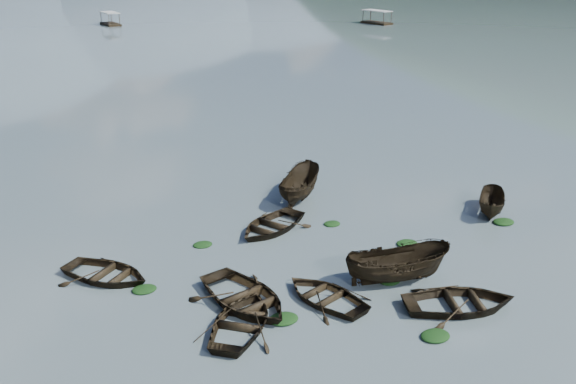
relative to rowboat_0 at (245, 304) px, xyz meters
name	(u,v)px	position (x,y,z in m)	size (l,w,h in m)	color
ground_plane	(412,344)	(4.92, -5.32, 0.00)	(2400.00, 2400.00, 0.00)	#4E5D61
rowboat_0	(245,304)	(0.00, 0.00, 0.00)	(3.66, 5.13, 1.06)	black
rowboat_1	(243,327)	(-0.69, -1.62, 0.00)	(3.17, 4.44, 0.92)	black
rowboat_2	(396,281)	(7.06, -0.85, 0.00)	(1.88, 4.99, 1.93)	black
rowboat_3	(326,300)	(3.31, -1.10, 0.00)	(2.95, 4.12, 0.85)	black
rowboat_4	(459,308)	(8.21, -3.95, 0.00)	(3.43, 4.80, 0.99)	black
rowboat_5	(491,213)	(16.32, 3.74, 0.00)	(1.44, 3.83, 1.48)	black
rowboat_6	(107,278)	(-5.08, 4.66, 0.00)	(3.14, 4.39, 0.91)	black
rowboat_7	(271,230)	(3.89, 6.63, 0.00)	(3.28, 4.59, 0.95)	black
rowboat_8	(299,198)	(7.16, 10.20, 0.00)	(1.88, 4.99, 1.93)	black
weed_clump_0	(284,320)	(1.02, -1.84, 0.00)	(1.24, 1.02, 0.27)	black
weed_clump_1	(390,282)	(6.71, -0.82, 0.00)	(1.02, 0.81, 0.22)	black
weed_clump_2	(435,337)	(5.99, -5.32, 0.00)	(1.21, 0.97, 0.26)	black
weed_clump_3	(332,225)	(7.22, 5.91, 0.00)	(0.94, 0.80, 0.21)	black
weed_clump_4	(407,244)	(9.60, 2.17, 0.00)	(1.13, 0.90, 0.23)	black
weed_clump_5	(144,290)	(-3.71, 2.86, 0.00)	(1.10, 0.89, 0.23)	black
weed_clump_6	(203,245)	(-0.04, 6.23, 0.00)	(1.00, 0.83, 0.21)	black
weed_clump_7	(503,223)	(15.99, 2.31, 0.00)	(1.22, 0.98, 0.27)	black
pontoon_centre	(111,25)	(10.88, 104.13, 0.00)	(2.45, 5.87, 2.25)	black
pontoon_right	(377,24)	(57.80, 85.92, 0.00)	(2.59, 6.21, 2.38)	black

